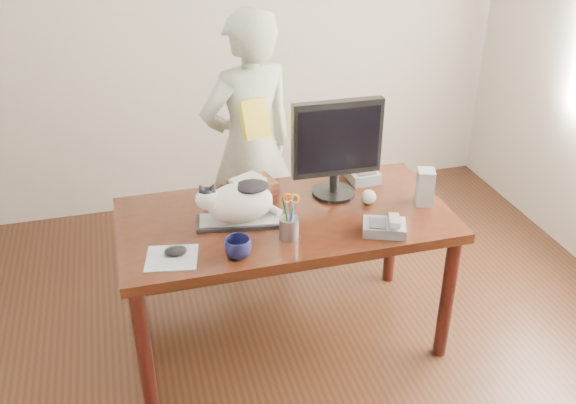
# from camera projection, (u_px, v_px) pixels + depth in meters

# --- Properties ---
(room) EXTENTS (4.50, 4.50, 4.50)m
(room) POSITION_uv_depth(u_px,v_px,m) (328.00, 152.00, 2.31)
(room) COLOR black
(room) RESTS_ON ground
(desk) EXTENTS (1.60, 0.80, 0.75)m
(desk) POSITION_uv_depth(u_px,v_px,m) (281.00, 233.00, 3.24)
(desk) COLOR black
(desk) RESTS_ON ground
(keyboard) EXTENTS (0.43, 0.22, 0.02)m
(keyboard) POSITION_uv_depth(u_px,v_px,m) (241.00, 221.00, 3.03)
(keyboard) COLOR black
(keyboard) RESTS_ON desk
(cat) EXTENTS (0.41, 0.24, 0.23)m
(cat) POSITION_uv_depth(u_px,v_px,m) (237.00, 201.00, 2.98)
(cat) COLOR white
(cat) RESTS_ON keyboard
(monitor) EXTENTS (0.45, 0.23, 0.51)m
(monitor) POSITION_uv_depth(u_px,v_px,m) (337.00, 144.00, 3.14)
(monitor) COLOR black
(monitor) RESTS_ON desk
(pen_cup) EXTENTS (0.12, 0.12, 0.23)m
(pen_cup) POSITION_uv_depth(u_px,v_px,m) (289.00, 226.00, 2.90)
(pen_cup) COLOR gray
(pen_cup) RESTS_ON desk
(mousepad) EXTENTS (0.25, 0.24, 0.01)m
(mousepad) POSITION_uv_depth(u_px,v_px,m) (172.00, 258.00, 2.77)
(mousepad) COLOR silver
(mousepad) RESTS_ON desk
(mouse) EXTENTS (0.11, 0.08, 0.04)m
(mouse) POSITION_uv_depth(u_px,v_px,m) (175.00, 251.00, 2.79)
(mouse) COLOR black
(mouse) RESTS_ON mousepad
(coffee_mug) EXTENTS (0.16, 0.16, 0.09)m
(coffee_mug) POSITION_uv_depth(u_px,v_px,m) (238.00, 248.00, 2.77)
(coffee_mug) COLOR black
(coffee_mug) RESTS_ON desk
(phone) EXTENTS (0.23, 0.20, 0.09)m
(phone) POSITION_uv_depth(u_px,v_px,m) (385.00, 227.00, 2.95)
(phone) COLOR slate
(phone) RESTS_ON desk
(speaker) EXTENTS (0.11, 0.11, 0.18)m
(speaker) POSITION_uv_depth(u_px,v_px,m) (425.00, 187.00, 3.16)
(speaker) COLOR gray
(speaker) RESTS_ON desk
(baseball) EXTENTS (0.07, 0.07, 0.07)m
(baseball) POSITION_uv_depth(u_px,v_px,m) (369.00, 197.00, 3.19)
(baseball) COLOR beige
(baseball) RESTS_ON desk
(book_stack) EXTENTS (0.29, 0.25, 0.09)m
(book_stack) POSITION_uv_depth(u_px,v_px,m) (251.00, 187.00, 3.27)
(book_stack) COLOR #4A1613
(book_stack) RESTS_ON desk
(calculator) EXTENTS (0.16, 0.21, 0.06)m
(calculator) POSITION_uv_depth(u_px,v_px,m) (361.00, 174.00, 3.44)
(calculator) COLOR slate
(calculator) RESTS_ON desk
(person) EXTENTS (0.67, 0.54, 1.61)m
(person) POSITION_uv_depth(u_px,v_px,m) (250.00, 149.00, 3.66)
(person) COLOR silver
(person) RESTS_ON ground
(held_book) EXTENTS (0.17, 0.13, 0.21)m
(held_book) POSITION_uv_depth(u_px,v_px,m) (255.00, 119.00, 3.40)
(held_book) COLOR gold
(held_book) RESTS_ON person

